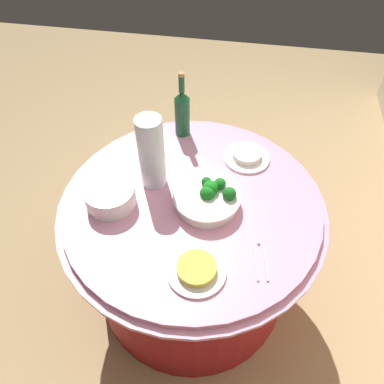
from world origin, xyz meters
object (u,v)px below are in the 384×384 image
Objects in this scene: decorative_fruit_vase at (152,155)px; serving_tongs at (261,260)px; label_placard_front at (140,154)px; broccoli_bowl at (208,198)px; food_plate_fried_egg at (196,269)px; food_plate_rice at (247,156)px; plate_stack at (110,196)px; wine_bottle at (182,112)px.

serving_tongs is at bearing 56.16° from decorative_fruit_vase.
serving_tongs is at bearing 52.10° from label_placard_front.
broccoli_bowl is 1.27× the size of food_plate_fried_egg.
food_plate_rice reaches higher than serving_tongs.
broccoli_bowl is 0.33m from food_plate_fried_egg.
broccoli_bowl is 1.33× the size of plate_stack.
food_plate_rice is (-0.38, 0.54, -0.03)m from plate_stack.
food_plate_rice is 1.00× the size of food_plate_fried_egg.
serving_tongs is at bearing 74.85° from plate_stack.
plate_stack is 0.95× the size of food_plate_fried_egg.
wine_bottle reaches higher than broccoli_bowl.
wine_bottle is at bearing 158.07° from plate_stack.
decorative_fruit_vase reaches higher than food_plate_fried_egg.
decorative_fruit_vase reaches higher than wine_bottle.
food_plate_fried_egg is 4.00× the size of label_placard_front.
serving_tongs is 0.56m from food_plate_rice.
food_plate_rice is at bearing 68.10° from wine_bottle.
broccoli_bowl is 0.83× the size of wine_bottle.
serving_tongs is at bearing 111.28° from food_plate_fried_egg.
wine_bottle is 0.99× the size of decorative_fruit_vase.
food_plate_rice is 0.65m from food_plate_fried_egg.
plate_stack is at bearing -43.37° from decorative_fruit_vase.
decorative_fruit_vase is 0.21m from label_placard_front.
wine_bottle is at bearing -111.90° from food_plate_rice.
food_plate_fried_egg is (0.77, 0.20, -0.11)m from wine_bottle.
plate_stack is at bearing -122.62° from food_plate_fried_egg.
serving_tongs is (0.24, 0.23, -0.04)m from broccoli_bowl.
decorative_fruit_vase is 0.61m from serving_tongs.
food_plate_fried_egg is (0.64, -0.13, 0.00)m from food_plate_rice.
label_placard_front is (0.22, -0.16, -0.10)m from wine_bottle.
serving_tongs is 0.76× the size of food_plate_rice.
broccoli_bowl is 0.41m from plate_stack.
broccoli_bowl is at bearing 99.28° from plate_stack.
plate_stack is at bearing -80.72° from broccoli_bowl.
broccoli_bowl is at bearing -23.97° from food_plate_rice.
food_plate_fried_egg is at bearing 57.38° from plate_stack.
food_plate_fried_egg is (0.26, 0.41, -0.03)m from plate_stack.
serving_tongs is (0.33, 0.49, -0.16)m from decorative_fruit_vase.
decorative_fruit_vase reaches higher than serving_tongs.
broccoli_bowl is 0.42m from label_placard_front.
decorative_fruit_vase is at bearing 37.57° from label_placard_front.
label_placard_front is (-0.46, -0.59, 0.03)m from serving_tongs.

